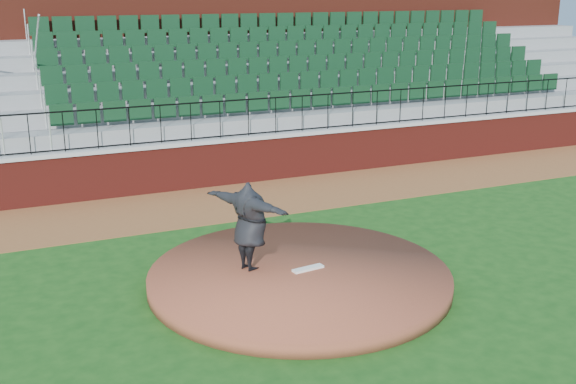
% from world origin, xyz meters
% --- Properties ---
extents(ground, '(90.00, 90.00, 0.00)m').
position_xyz_m(ground, '(0.00, 0.00, 0.00)').
color(ground, '#174513').
rests_on(ground, ground).
extents(warning_track, '(34.00, 3.20, 0.01)m').
position_xyz_m(warning_track, '(0.00, 5.40, 0.01)').
color(warning_track, brown).
rests_on(warning_track, ground).
extents(field_wall, '(34.00, 0.35, 1.20)m').
position_xyz_m(field_wall, '(0.00, 7.00, 0.60)').
color(field_wall, maroon).
rests_on(field_wall, ground).
extents(wall_cap, '(34.00, 0.45, 0.10)m').
position_xyz_m(wall_cap, '(0.00, 7.00, 1.25)').
color(wall_cap, '#B7B7B7').
rests_on(wall_cap, field_wall).
extents(wall_railing, '(34.00, 0.05, 1.00)m').
position_xyz_m(wall_railing, '(0.00, 7.00, 1.80)').
color(wall_railing, black).
rests_on(wall_railing, wall_cap).
extents(seating_stands, '(34.00, 5.10, 4.60)m').
position_xyz_m(seating_stands, '(0.00, 9.72, 2.30)').
color(seating_stands, gray).
rests_on(seating_stands, ground).
extents(concourse_wall, '(34.00, 0.50, 5.50)m').
position_xyz_m(concourse_wall, '(0.00, 12.52, 2.75)').
color(concourse_wall, maroon).
rests_on(concourse_wall, ground).
extents(pitchers_mound, '(5.53, 5.53, 0.25)m').
position_xyz_m(pitchers_mound, '(-0.43, -0.01, 0.12)').
color(pitchers_mound, brown).
rests_on(pitchers_mound, ground).
extents(pitching_rubber, '(0.63, 0.23, 0.04)m').
position_xyz_m(pitching_rubber, '(-0.26, -0.01, 0.27)').
color(pitching_rubber, white).
rests_on(pitching_rubber, pitchers_mound).
extents(pitcher, '(1.32, 2.09, 1.66)m').
position_xyz_m(pitcher, '(-1.22, 0.46, 1.08)').
color(pitcher, black).
rests_on(pitcher, pitchers_mound).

